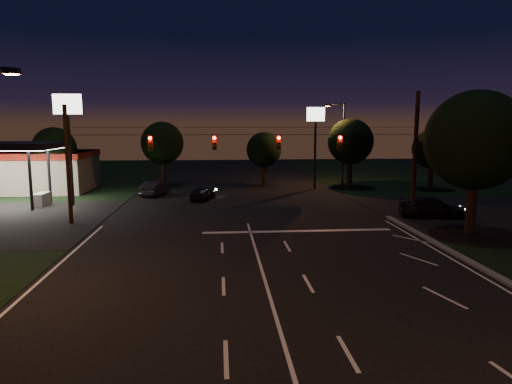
{
  "coord_description": "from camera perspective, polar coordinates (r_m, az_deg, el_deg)",
  "views": [
    {
      "loc": [
        -1.95,
        -16.37,
        6.72
      ],
      "look_at": [
        0.1,
        8.45,
        3.0
      ],
      "focal_mm": 32.0,
      "sensor_mm": 36.0,
      "label": 1
    }
  ],
  "objects": [
    {
      "name": "car_oncoming_b",
      "position": [
        44.15,
        -12.49,
        0.45
      ],
      "size": [
        2.55,
        4.44,
        1.38
      ],
      "primitive_type": "imported",
      "rotation": [
        0.0,
        0.0,
        2.87
      ],
      "color": "black",
      "rests_on": "ground"
    },
    {
      "name": "tree_right_near",
      "position": [
        30.74,
        25.64,
        5.72
      ],
      "size": [
        6.0,
        6.0,
        8.76
      ],
      "color": "black",
      "rests_on": "ground"
    },
    {
      "name": "tree_far_c",
      "position": [
        49.8,
        1.0,
        5.25
      ],
      "size": [
        3.8,
        3.8,
        5.86
      ],
      "color": "black",
      "rests_on": "ground"
    },
    {
      "name": "pole_sign_right",
      "position": [
        47.43,
        7.45,
        7.85
      ],
      "size": [
        1.8,
        0.3,
        8.4
      ],
      "color": "black",
      "rests_on": "ground"
    },
    {
      "name": "car_cross",
      "position": [
        35.47,
        21.34,
        -1.84
      ],
      "size": [
        5.24,
        2.95,
        1.43
      ],
      "primitive_type": "imported",
      "rotation": [
        0.0,
        0.0,
        1.37
      ],
      "color": "black",
      "rests_on": "ground"
    },
    {
      "name": "tree_far_a",
      "position": [
        49.23,
        -23.82,
        4.91
      ],
      "size": [
        4.2,
        4.2,
        6.42
      ],
      "color": "black",
      "rests_on": "ground"
    },
    {
      "name": "utility_pole_right",
      "position": [
        34.98,
        18.9,
        -3.04
      ],
      "size": [
        0.3,
        0.3,
        9.0
      ],
      "primitive_type": "cylinder",
      "color": "black",
      "rests_on": "ground"
    },
    {
      "name": "tree_far_e",
      "position": [
        50.58,
        21.1,
        4.98
      ],
      "size": [
        4.0,
        4.0,
        6.18
      ],
      "color": "black",
      "rests_on": "ground"
    },
    {
      "name": "pole_sign_left_near",
      "position": [
        40.22,
        -22.41,
        8.23
      ],
      "size": [
        2.2,
        0.3,
        9.1
      ],
      "color": "black",
      "rests_on": "ground"
    },
    {
      "name": "stop_bar",
      "position": [
        29.09,
        5.21,
        -4.88
      ],
      "size": [
        12.0,
        0.5,
        0.01
      ],
      "primitive_type": "cube",
      "color": "silver",
      "rests_on": "ground"
    },
    {
      "name": "tree_far_b",
      "position": [
        50.9,
        -11.6,
        5.95
      ],
      "size": [
        4.6,
        4.6,
        6.98
      ],
      "color": "black",
      "rests_on": "ground"
    },
    {
      "name": "gas_station",
      "position": [
        51.0,
        -27.73,
        2.65
      ],
      "size": [
        14.2,
        16.1,
        5.25
      ],
      "color": "gray",
      "rests_on": "ground"
    },
    {
      "name": "tree_far_d",
      "position": [
        49.55,
        11.71,
        6.13
      ],
      "size": [
        4.8,
        4.8,
        7.3
      ],
      "color": "black",
      "rests_on": "ground"
    },
    {
      "name": "car_oncoming_a",
      "position": [
        40.82,
        -6.7,
        -0.16
      ],
      "size": [
        2.47,
        3.87,
        1.23
      ],
      "primitive_type": "imported",
      "rotation": [
        0.0,
        0.0,
        2.83
      ],
      "color": "black",
      "rests_on": "ground"
    },
    {
      "name": "utility_pole_left",
      "position": [
        33.62,
        -22.07,
        -3.67
      ],
      "size": [
        0.28,
        0.28,
        8.0
      ],
      "primitive_type": "cylinder",
      "color": "black",
      "rests_on": "ground"
    },
    {
      "name": "ground",
      "position": [
        17.8,
        1.97,
        -13.69
      ],
      "size": [
        140.0,
        140.0,
        0.0
      ],
      "primitive_type": "plane",
      "color": "black",
      "rests_on": "ground"
    },
    {
      "name": "cross_street_right",
      "position": [
        39.69,
        28.97,
        -2.33
      ],
      "size": [
        20.0,
        16.0,
        0.02
      ],
      "primitive_type": "cube",
      "color": "black",
      "rests_on": "ground"
    },
    {
      "name": "signal_span",
      "position": [
        31.42,
        -1.18,
        6.28
      ],
      "size": [
        24.0,
        0.4,
        1.56
      ],
      "color": "black",
      "rests_on": "ground"
    },
    {
      "name": "street_light_right_far",
      "position": [
        50.16,
        10.58,
        6.67
      ],
      "size": [
        2.2,
        0.35,
        9.0
      ],
      "color": "black",
      "rests_on": "ground"
    }
  ]
}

